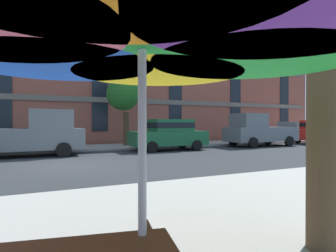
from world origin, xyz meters
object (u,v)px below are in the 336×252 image
sedan_green (169,134)px  patio_umbrella (142,17)px  pickup_gray_midblock (258,131)px  street_tree_middle (124,93)px  pickup_gray (31,134)px  sedan_red (319,131)px

sedan_green → patio_umbrella: bearing=-116.4°
sedan_green → pickup_gray_midblock: size_ratio=0.86×
street_tree_middle → patio_umbrella: street_tree_middle is taller
pickup_gray → sedan_red: pickup_gray is taller
sedan_red → patio_umbrella: 23.01m
pickup_gray_midblock → patio_umbrella: bearing=-135.7°
sedan_red → street_tree_middle: (-14.71, 2.80, 2.51)m
street_tree_middle → pickup_gray_midblock: bearing=-18.1°
pickup_gray_midblock → sedan_red: 6.13m
pickup_gray → sedan_green: pickup_gray is taller
street_tree_middle → patio_umbrella: (-4.43, -15.50, -1.18)m
sedan_green → pickup_gray_midblock: bearing=0.0°
pickup_gray_midblock → sedan_red: pickup_gray_midblock is taller
street_tree_middle → pickup_gray: bearing=-152.0°
pickup_gray_midblock → patio_umbrella: patio_umbrella is taller
pickup_gray → pickup_gray_midblock: bearing=0.0°
pickup_gray → street_tree_middle: street_tree_middle is taller
sedan_green → patio_umbrella: (-6.29, -12.70, 1.32)m
pickup_gray → pickup_gray_midblock: 13.85m
sedan_green → pickup_gray_midblock: (6.71, 0.00, 0.08)m
patio_umbrella → street_tree_middle: bearing=74.0°
pickup_gray → pickup_gray_midblock: size_ratio=1.00×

